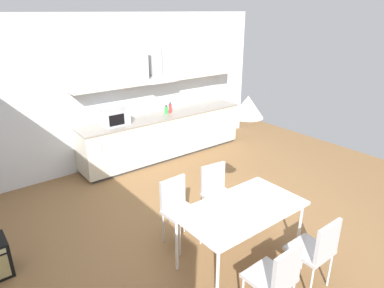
% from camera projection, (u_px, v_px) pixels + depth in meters
% --- Properties ---
extents(ground_plane, '(8.76, 8.28, 0.02)m').
position_uv_depth(ground_plane, '(203.00, 226.00, 4.82)').
color(ground_plane, brown).
extents(wall_back, '(7.01, 0.10, 2.81)m').
position_uv_depth(wall_back, '(108.00, 93.00, 6.37)').
color(wall_back, silver).
rests_on(wall_back, ground_plane).
extents(kitchen_counter, '(3.52, 0.67, 0.89)m').
position_uv_depth(kitchen_counter, '(164.00, 135.00, 7.01)').
color(kitchen_counter, '#333333').
rests_on(kitchen_counter, ground_plane).
extents(backsplash_tile, '(3.50, 0.02, 0.58)m').
position_uv_depth(backsplash_tile, '(155.00, 97.00, 6.97)').
color(backsplash_tile, silver).
rests_on(backsplash_tile, kitchen_counter).
extents(upper_wall_cabinets, '(3.50, 0.40, 0.72)m').
position_uv_depth(upper_wall_cabinets, '(158.00, 63.00, 6.60)').
color(upper_wall_cabinets, beige).
extents(microwave, '(0.48, 0.35, 0.28)m').
position_uv_depth(microwave, '(115.00, 117.00, 6.19)').
color(microwave, '#ADADB2').
rests_on(microwave, kitchen_counter).
extents(bottle_green, '(0.07, 0.07, 0.18)m').
position_uv_depth(bottle_green, '(166.00, 110.00, 6.88)').
color(bottle_green, green).
rests_on(bottle_green, kitchen_counter).
extents(bottle_red, '(0.06, 0.06, 0.21)m').
position_uv_depth(bottle_red, '(170.00, 108.00, 6.95)').
color(bottle_red, red).
rests_on(bottle_red, kitchen_counter).
extents(dining_table, '(1.45, 0.81, 0.75)m').
position_uv_depth(dining_table, '(241.00, 211.00, 3.88)').
color(dining_table, white).
rests_on(dining_table, ground_plane).
extents(chair_far_right, '(0.44, 0.44, 0.87)m').
position_uv_depth(chair_far_right, '(217.00, 189.00, 4.72)').
color(chair_far_right, '#B2B2B7').
rests_on(chair_far_right, ground_plane).
extents(chair_far_left, '(0.42, 0.42, 0.87)m').
position_uv_depth(chair_far_left, '(178.00, 205.00, 4.34)').
color(chair_far_left, '#B2B2B7').
rests_on(chair_far_left, ground_plane).
extents(chair_near_right, '(0.40, 0.40, 0.87)m').
position_uv_depth(chair_near_right, '(317.00, 248.00, 3.56)').
color(chair_near_right, '#B2B2B7').
rests_on(chair_near_right, ground_plane).
extents(chair_near_left, '(0.41, 0.41, 0.87)m').
position_uv_depth(chair_near_left, '(277.00, 275.00, 3.18)').
color(chair_near_left, '#B2B2B7').
rests_on(chair_near_left, ground_plane).
extents(pendant_lamp, '(0.32, 0.32, 0.22)m').
position_uv_depth(pendant_lamp, '(248.00, 107.00, 3.44)').
color(pendant_lamp, silver).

